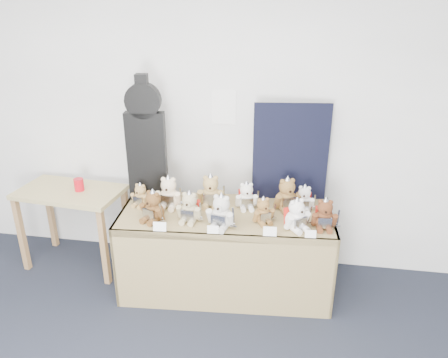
% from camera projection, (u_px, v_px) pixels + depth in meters
% --- Properties ---
extents(room_shell, '(6.00, 6.00, 6.00)m').
position_uv_depth(room_shell, '(224.00, 107.00, 3.74)').
color(room_shell, silver).
rests_on(room_shell, floor).
extents(display_table, '(1.78, 0.85, 0.72)m').
position_uv_depth(display_table, '(225.00, 234.00, 3.56)').
color(display_table, olive).
rests_on(display_table, floor).
extents(side_table, '(0.96, 0.60, 0.76)m').
position_uv_depth(side_table, '(71.00, 203.00, 3.93)').
color(side_table, tan).
rests_on(side_table, floor).
extents(guitar_case, '(0.33, 0.13, 1.07)m').
position_uv_depth(guitar_case, '(146.00, 141.00, 3.62)').
color(guitar_case, black).
rests_on(guitar_case, display_table).
extents(navy_board, '(0.63, 0.10, 0.84)m').
position_uv_depth(navy_board, '(291.00, 153.00, 3.65)').
color(navy_board, black).
rests_on(navy_board, display_table).
extents(red_cup, '(0.08, 0.08, 0.11)m').
position_uv_depth(red_cup, '(79.00, 185.00, 3.85)').
color(red_cup, red).
rests_on(red_cup, side_table).
extents(teddy_front_far_left, '(0.23, 0.22, 0.28)m').
position_uv_depth(teddy_front_far_left, '(153.00, 207.00, 3.40)').
color(teddy_front_far_left, brown).
rests_on(teddy_front_far_left, display_table).
extents(teddy_front_left, '(0.22, 0.19, 0.28)m').
position_uv_depth(teddy_front_left, '(190.00, 208.00, 3.40)').
color(teddy_front_left, tan).
rests_on(teddy_front_left, display_table).
extents(teddy_front_centre, '(0.25, 0.22, 0.30)m').
position_uv_depth(teddy_front_centre, '(221.00, 213.00, 3.30)').
color(teddy_front_centre, beige).
rests_on(teddy_front_centre, display_table).
extents(teddy_front_right, '(0.19, 0.19, 0.23)m').
position_uv_depth(teddy_front_right, '(263.00, 211.00, 3.38)').
color(teddy_front_right, olive).
rests_on(teddy_front_right, display_table).
extents(teddy_front_far_right, '(0.23, 0.23, 0.28)m').
position_uv_depth(teddy_front_far_right, '(296.00, 216.00, 3.28)').
color(teddy_front_far_right, white).
rests_on(teddy_front_far_right, display_table).
extents(teddy_front_end, '(0.22, 0.19, 0.27)m').
position_uv_depth(teddy_front_end, '(324.00, 215.00, 3.30)').
color(teddy_front_end, brown).
rests_on(teddy_front_end, display_table).
extents(teddy_back_left, '(0.25, 0.20, 0.30)m').
position_uv_depth(teddy_back_left, '(169.00, 193.00, 3.62)').
color(teddy_back_left, beige).
rests_on(teddy_back_left, display_table).
extents(teddy_back_centre_left, '(0.25, 0.21, 0.31)m').
position_uv_depth(teddy_back_centre_left, '(211.00, 192.00, 3.64)').
color(teddy_back_centre_left, tan).
rests_on(teddy_back_centre_left, display_table).
extents(teddy_back_centre_right, '(0.21, 0.19, 0.26)m').
position_uv_depth(teddy_back_centre_right, '(246.00, 197.00, 3.61)').
color(teddy_back_centre_right, white).
rests_on(teddy_back_centre_right, display_table).
extents(teddy_back_right, '(0.26, 0.24, 0.31)m').
position_uv_depth(teddy_back_right, '(287.00, 195.00, 3.58)').
color(teddy_back_right, olive).
rests_on(teddy_back_right, display_table).
extents(teddy_back_end, '(0.19, 0.17, 0.24)m').
position_uv_depth(teddy_back_end, '(304.00, 199.00, 3.58)').
color(teddy_back_end, white).
rests_on(teddy_back_end, display_table).
extents(teddy_back_far_left, '(0.18, 0.16, 0.22)m').
position_uv_depth(teddy_back_far_left, '(141.00, 196.00, 3.66)').
color(teddy_back_far_left, '#AC8850').
rests_on(teddy_back_far_left, display_table).
extents(entry_card_a, '(0.10, 0.03, 0.07)m').
position_uv_depth(entry_card_a, '(160.00, 227.00, 3.27)').
color(entry_card_a, white).
rests_on(entry_card_a, display_table).
extents(entry_card_b, '(0.09, 0.03, 0.06)m').
position_uv_depth(entry_card_b, '(213.00, 230.00, 3.24)').
color(entry_card_b, white).
rests_on(entry_card_b, display_table).
extents(entry_card_c, '(0.10, 0.03, 0.07)m').
position_uv_depth(entry_card_c, '(270.00, 231.00, 3.21)').
color(entry_card_c, white).
rests_on(entry_card_c, display_table).
extents(entry_card_d, '(0.08, 0.02, 0.06)m').
position_uv_depth(entry_card_d, '(311.00, 234.00, 3.18)').
color(entry_card_d, white).
rests_on(entry_card_d, display_table).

